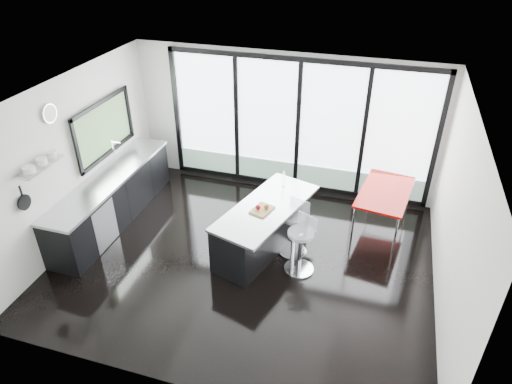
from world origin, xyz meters
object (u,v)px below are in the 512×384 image
(island, at_px, (263,226))
(bar_stool_near, at_px, (300,251))
(red_table, at_px, (382,209))
(bar_stool_far, at_px, (293,234))

(island, bearing_deg, bar_stool_near, -29.43)
(bar_stool_near, relative_size, red_table, 0.53)
(bar_stool_far, xyz_separation_m, red_table, (1.37, 1.18, 0.01))
(island, height_order, bar_stool_near, island)
(bar_stool_near, height_order, bar_stool_far, bar_stool_near)
(island, bearing_deg, red_table, 31.81)
(bar_stool_near, relative_size, bar_stool_far, 1.01)
(bar_stool_far, bearing_deg, bar_stool_near, -44.59)
(island, xyz_separation_m, bar_stool_near, (0.72, -0.41, -0.05))
(island, bearing_deg, bar_stool_far, 0.02)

